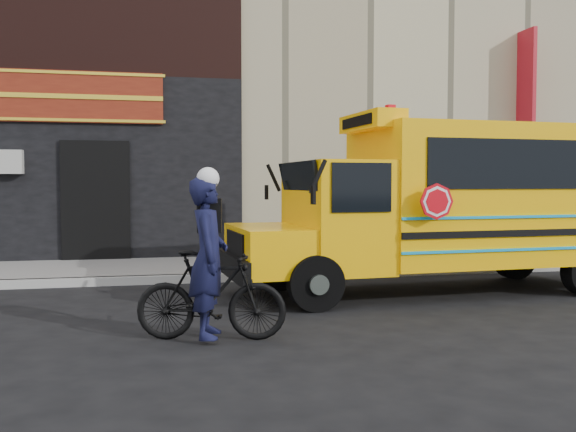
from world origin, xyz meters
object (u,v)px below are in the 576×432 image
at_px(school_bus, 459,201).
at_px(bicycle, 211,295).
at_px(sign_pole, 401,186).
at_px(cyclist, 208,262).

height_order(school_bus, bicycle, school_bus).
bearing_deg(school_bus, bicycle, -150.38).
xyz_separation_m(sign_pole, bicycle, (-4.08, -4.28, -1.23)).
bearing_deg(cyclist, school_bus, -51.19).
height_order(bicycle, cyclist, cyclist).
bearing_deg(bicycle, sign_pole, -29.97).
distance_m(bicycle, cyclist, 0.40).
xyz_separation_m(bicycle, cyclist, (-0.03, -0.04, 0.40)).
relative_size(bicycle, cyclist, 0.94).
bearing_deg(sign_pole, school_bus, -80.92).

